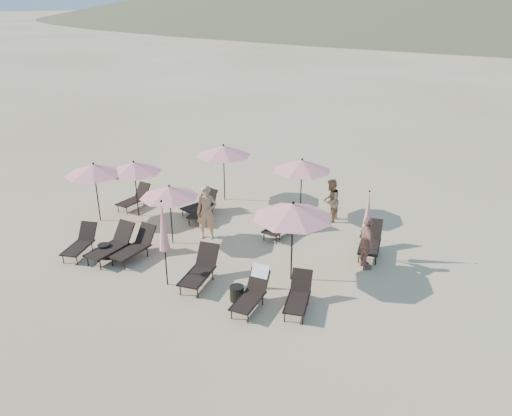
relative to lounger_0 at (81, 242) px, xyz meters
The scene contains 26 objects.
ground 4.19m from the lounger_0, ahead, with size 800.00×800.00×0.00m, color #D6BA8C.
lounger_0 is the anchor object (origin of this frame).
lounger_1 1.12m from the lounger_0, 17.97° to the left, with size 0.68×1.74×1.00m.
lounger_2 1.86m from the lounger_0, 20.81° to the left, with size 0.65×1.65×0.95m.
lounger_3 4.47m from the lounger_0, ahead, with size 0.96×1.79×0.97m.
lounger_4 6.36m from the lounger_0, ahead, with size 0.71×1.60×0.97m.
lounger_5 7.52m from the lounger_0, ahead, with size 0.96×1.60×0.86m.
lounger_6 4.09m from the lounger_0, 107.89° to the left, with size 0.61×1.52×0.87m.
lounger_7 4.93m from the lounger_0, 74.03° to the left, with size 0.96×1.59×0.86m.
lounger_8 4.70m from the lounger_0, 68.03° to the left, with size 0.99×1.75×0.95m.
lounger_9 6.75m from the lounger_0, 42.49° to the left, with size 0.70×1.62×0.91m.
lounger_10 7.06m from the lounger_0, 43.55° to the left, with size 0.98×1.57×0.85m.
lounger_11 9.42m from the lounger_0, 30.32° to the left, with size 0.97×1.75×0.95m.
umbrella_open_0 3.15m from the lounger_0, 123.91° to the left, with size 2.12×2.12×2.29m.
umbrella_open_1 3.30m from the lounger_0, 45.44° to the left, with size 1.97×1.97×2.12m.
umbrella_open_2 7.16m from the lounger_0, 16.50° to the left, with size 2.32×2.32×2.50m.
umbrella_open_3 6.75m from the lounger_0, 77.77° to the left, with size 2.22×2.22×2.39m.
umbrella_open_4 8.15m from the lounger_0, 52.14° to the left, with size 2.18×2.18×2.35m.
umbrella_open_5 3.71m from the lounger_0, 99.83° to the left, with size 2.06×2.06×2.21m.
umbrella_closed_0 3.93m from the lounger_0, ahead, with size 0.31×0.31×2.66m.
umbrella_closed_1 9.23m from the lounger_0, 27.54° to the left, with size 0.28×0.28×2.37m.
side_table_0 0.87m from the lounger_0, 12.96° to the left, with size 0.39×0.39×0.46m, color black.
side_table_1 5.86m from the lounger_0, ahead, with size 0.40×0.40×0.43m, color black.
beachgoer_a 4.22m from the lounger_0, 46.62° to the left, with size 0.70×0.46×1.92m, color tan.
beachgoer_b 8.88m from the lounger_0, 47.29° to the left, with size 0.80×0.62×1.64m, color tan.
beachgoer_c 9.12m from the lounger_0, 24.10° to the left, with size 1.00×0.42×1.71m, color #A6705E.
Camera 1 is at (8.05, -10.16, 7.64)m, focal length 35.00 mm.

